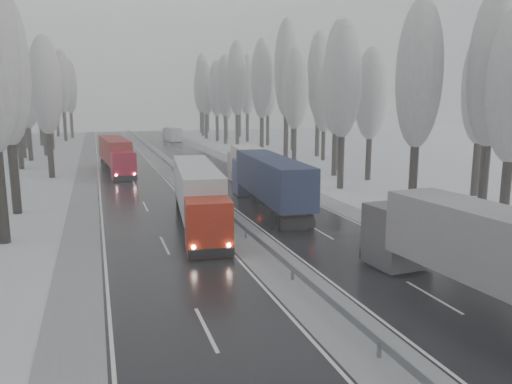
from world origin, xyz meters
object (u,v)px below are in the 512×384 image
box_truck_distant (172,134)px  truck_red_white (198,192)px  truck_blue_box (268,179)px  truck_red_red (116,153)px  truck_grey_tarp (503,257)px  truck_cream_box (252,167)px

box_truck_distant → truck_red_white: truck_red_white is taller
truck_blue_box → truck_red_red: bearing=116.6°
truck_blue_box → truck_grey_tarp: bearing=-80.2°
truck_cream_box → box_truck_distant: truck_cream_box is taller
truck_grey_tarp → truck_red_white: 20.64m
truck_blue_box → truck_cream_box: size_ratio=1.06×
truck_grey_tarp → truck_red_red: truck_grey_tarp is taller
truck_blue_box → truck_red_red: (-10.82, 25.80, -0.13)m
truck_grey_tarp → truck_red_red: 49.80m
truck_cream_box → truck_red_red: truck_red_red is taller
truck_grey_tarp → box_truck_distant: (0.56, 94.04, -1.05)m
truck_grey_tarp → truck_cream_box: bearing=87.3°
truck_grey_tarp → truck_red_white: bearing=110.9°
truck_blue_box → truck_red_red: truck_blue_box is taller
truck_grey_tarp → truck_cream_box: 30.93m
truck_red_white → truck_red_red: truck_red_white is taller
truck_red_red → truck_cream_box: bearing=-58.8°
truck_cream_box → truck_blue_box: bearing=-93.4°
truck_blue_box → truck_cream_box: (1.42, 8.69, -0.15)m
truck_grey_tarp → box_truck_distant: 94.05m
truck_grey_tarp → truck_red_white: size_ratio=1.04×
truck_blue_box → box_truck_distant: truck_blue_box is taller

